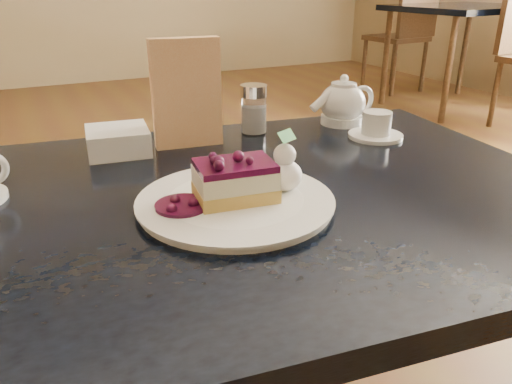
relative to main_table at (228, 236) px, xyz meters
name	(u,v)px	position (x,y,z in m)	size (l,w,h in m)	color
main_table	(228,236)	(0.00, 0.00, 0.00)	(1.26, 0.92, 0.73)	black
dessert_plate	(235,202)	(-0.01, -0.05, 0.08)	(0.29, 0.29, 0.01)	white
cheesecake_slice	(235,181)	(-0.01, -0.05, 0.12)	(0.13, 0.10, 0.06)	#EDBF56
whipped_cream	(284,175)	(0.08, -0.05, 0.11)	(0.06, 0.06, 0.05)	white
berry_sauce	(182,206)	(-0.09, -0.04, 0.09)	(0.08, 0.08, 0.01)	black
tea_set	(349,109)	(0.41, 0.23, 0.12)	(0.16, 0.24, 0.10)	white
menu_card	(187,94)	(0.03, 0.26, 0.18)	(0.14, 0.03, 0.21)	#FCDEAF
sugar_shaker	(254,109)	(0.19, 0.28, 0.13)	(0.06, 0.06, 0.11)	white
napkin_stack	(118,141)	(-0.11, 0.28, 0.10)	(0.12, 0.12, 0.05)	white
bg_table_far_right	(451,98)	(3.16, 2.43, -0.58)	(1.18, 2.03, 1.35)	black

